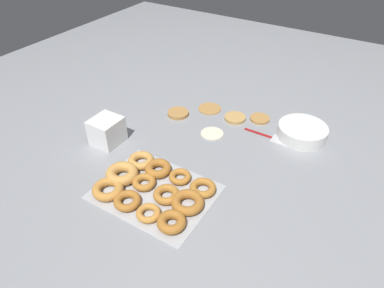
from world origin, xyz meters
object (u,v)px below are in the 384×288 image
batter_bowl (302,132)px  container_stack (107,131)px  pancake_2 (260,119)px  donut_tray (152,188)px  pancake_1 (235,118)px  pancake_3 (178,113)px  pancake_0 (210,108)px  spatula (278,139)px  pancake_4 (212,133)px

batter_bowl → container_stack: container_stack is taller
pancake_2 → donut_tray: 0.64m
batter_bowl → pancake_1: bearing=-175.6°
pancake_3 → batter_bowl: (0.54, 0.13, 0.02)m
pancake_0 → spatula: pancake_0 is taller
batter_bowl → donut_tray: bearing=-120.4°
spatula → pancake_1: bearing=167.9°
donut_tray → pancake_2: bearing=76.9°
pancake_0 → pancake_4: (0.11, -0.17, -0.00)m
pancake_1 → pancake_3: bearing=-156.9°
pancake_2 → pancake_3: size_ratio=0.91×
pancake_4 → pancake_1: bearing=77.7°
container_stack → spatula: 0.71m
container_stack → pancake_0: bearing=62.4°
pancake_1 → spatula: size_ratio=0.42×
pancake_0 → container_stack: bearing=-117.6°
pancake_2 → batter_bowl: bearing=-9.4°
pancake_3 → batter_bowl: 0.56m
pancake_2 → pancake_4: bearing=-122.0°
pancake_2 → pancake_4: (-0.13, -0.21, -0.00)m
donut_tray → batter_bowl: 0.68m
pancake_2 → spatula: (0.12, -0.10, -0.00)m
container_stack → donut_tray: bearing=-22.8°
pancake_0 → donut_tray: 0.59m
pancake_0 → pancake_2: bearing=9.4°
donut_tray → container_stack: (-0.33, 0.14, 0.04)m
pancake_0 → pancake_2: (0.24, 0.04, 0.00)m
pancake_3 → pancake_4: (0.21, -0.05, -0.00)m
donut_tray → container_stack: size_ratio=3.41×
pancake_1 → pancake_3: pancake_3 is taller
pancake_3 → pancake_1: bearing=23.1°
pancake_0 → batter_bowl: size_ratio=0.53×
pancake_2 → spatula: pancake_2 is taller
batter_bowl → spatula: size_ratio=0.89×
pancake_1 → batter_bowl: bearing=4.4°
donut_tray → spatula: donut_tray is taller
pancake_1 → batter_bowl: 0.30m
pancake_1 → container_stack: (-0.37, -0.43, 0.05)m
pancake_1 → pancake_4: (-0.03, -0.15, -0.00)m
pancake_1 → spatula: (0.22, -0.05, -0.00)m
pancake_2 → spatula: 0.16m
pancake_0 → batter_bowl: (0.44, 0.01, 0.02)m
pancake_3 → donut_tray: size_ratio=0.24×
pancake_0 → container_stack: container_stack is taller
pancake_3 → pancake_4: pancake_3 is taller
pancake_2 → container_stack: bearing=-134.2°
batter_bowl → container_stack: size_ratio=1.74×
pancake_1 → donut_tray: bearing=-94.7°
pancake_1 → batter_bowl: size_ratio=0.47×
pancake_4 → container_stack: (-0.34, -0.27, 0.05)m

